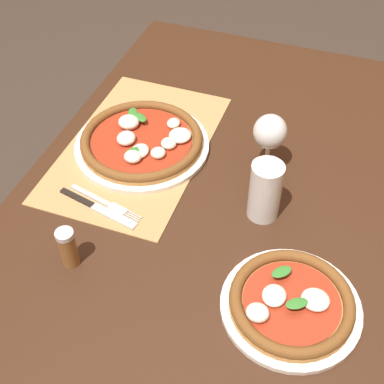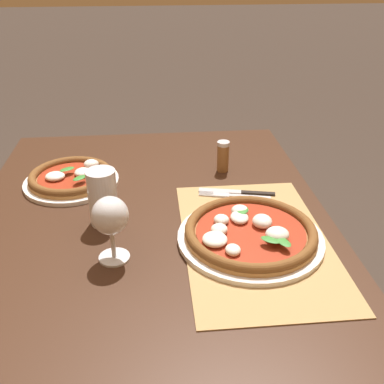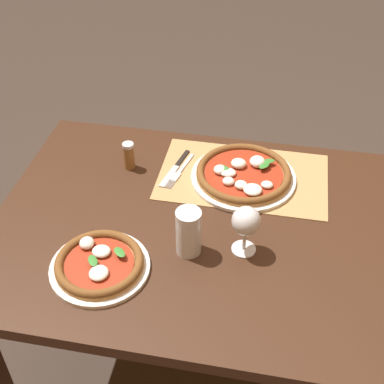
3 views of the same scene
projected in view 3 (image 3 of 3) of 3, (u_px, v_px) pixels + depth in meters
ground_plane at (211, 363)px, 2.07m from camera, size 24.00×24.00×0.00m
dining_table at (216, 249)px, 1.66m from camera, size 1.35×0.93×0.74m
paper_placemat at (243, 177)px, 1.77m from camera, size 0.55×0.34×0.00m
pizza_near at (244, 174)px, 1.75m from camera, size 0.35×0.35×0.05m
pizza_far at (99, 264)px, 1.45m from camera, size 0.28×0.28×0.05m
wine_glass at (246, 223)px, 1.45m from camera, size 0.08×0.08×0.16m
pint_glass at (189, 233)px, 1.47m from camera, size 0.07×0.07×0.15m
fork at (180, 171)px, 1.79m from camera, size 0.06×0.20×0.00m
knife at (175, 168)px, 1.80m from camera, size 0.06×0.21×0.01m
pepper_shaker at (129, 156)px, 1.78m from camera, size 0.04×0.04×0.10m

